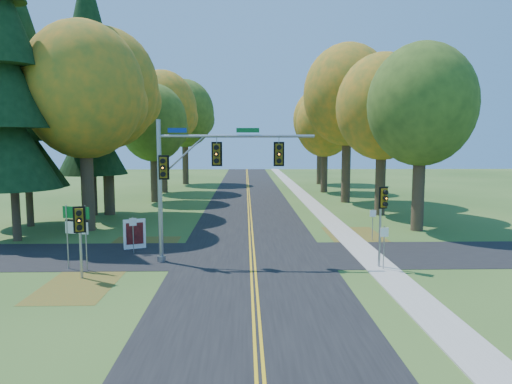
{
  "coord_description": "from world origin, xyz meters",
  "views": [
    {
      "loc": [
        -0.37,
        -22.09,
        6.09
      ],
      "look_at": [
        0.25,
        4.16,
        3.2
      ],
      "focal_mm": 32.0,
      "sensor_mm": 36.0,
      "label": 1
    }
  ],
  "objects_px": {
    "traffic_mast": "(198,171)",
    "route_sign_cluster": "(76,224)",
    "info_kiosk": "(135,234)",
    "east_signal_pole": "(383,207)"
  },
  "relations": [
    {
      "from": "route_sign_cluster",
      "to": "info_kiosk",
      "type": "height_order",
      "value": "route_sign_cluster"
    },
    {
      "from": "east_signal_pole",
      "to": "info_kiosk",
      "type": "relative_size",
      "value": 2.32
    },
    {
      "from": "route_sign_cluster",
      "to": "info_kiosk",
      "type": "relative_size",
      "value": 1.83
    },
    {
      "from": "traffic_mast",
      "to": "route_sign_cluster",
      "type": "height_order",
      "value": "traffic_mast"
    },
    {
      "from": "route_sign_cluster",
      "to": "east_signal_pole",
      "type": "bearing_deg",
      "value": 16.98
    },
    {
      "from": "traffic_mast",
      "to": "route_sign_cluster",
      "type": "distance_m",
      "value": 6.3
    },
    {
      "from": "east_signal_pole",
      "to": "route_sign_cluster",
      "type": "bearing_deg",
      "value": 164.27
    },
    {
      "from": "east_signal_pole",
      "to": "info_kiosk",
      "type": "distance_m",
      "value": 13.79
    },
    {
      "from": "traffic_mast",
      "to": "info_kiosk",
      "type": "height_order",
      "value": "traffic_mast"
    },
    {
      "from": "route_sign_cluster",
      "to": "info_kiosk",
      "type": "bearing_deg",
      "value": 86.09
    }
  ]
}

